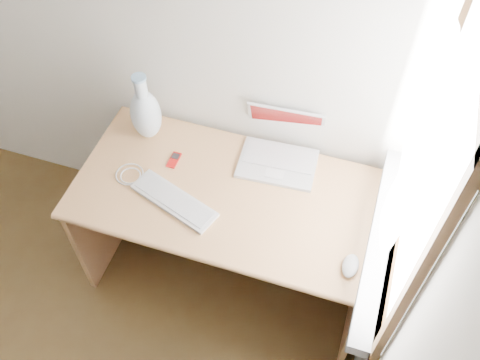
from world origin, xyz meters
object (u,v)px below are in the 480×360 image
(external_keyboard, at_px, (174,200))
(laptop, at_px, (281,150))
(desk, at_px, (235,205))
(vase, at_px, (146,113))

(external_keyboard, bearing_deg, laptop, 65.17)
(desk, bearing_deg, external_keyboard, -135.76)
(desk, relative_size, laptop, 3.75)
(laptop, xyz_separation_m, external_keyboard, (-0.37, -0.38, -0.04))
(laptop, distance_m, vase, 0.64)
(laptop, xyz_separation_m, vase, (-0.63, -0.06, 0.09))
(desk, xyz_separation_m, external_keyboard, (-0.21, -0.20, 0.21))
(desk, relative_size, vase, 3.77)
(laptop, bearing_deg, vase, -178.70)
(vase, bearing_deg, desk, -15.22)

